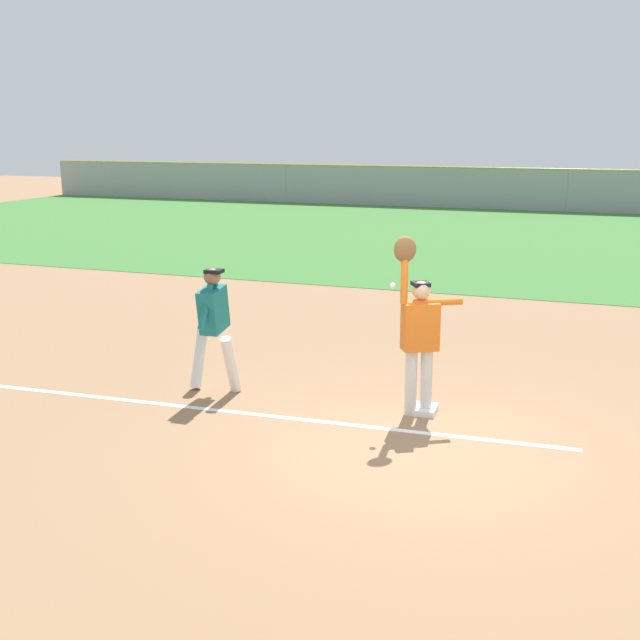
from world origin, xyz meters
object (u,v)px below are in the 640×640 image
(parked_car_red, at_px, (555,189))
(parked_car_tan, at_px, (411,187))
(runner, at_px, (214,321))
(fielder, at_px, (419,329))
(baseball, at_px, (393,286))
(first_base, at_px, (421,409))
(parked_car_black, at_px, (307,183))

(parked_car_red, bearing_deg, parked_car_tan, -168.39)
(runner, height_order, parked_car_tan, runner)
(fielder, relative_size, parked_car_tan, 0.52)
(parked_car_tan, distance_m, parked_car_red, 6.76)
(baseball, xyz_separation_m, parked_car_tan, (-6.83, 29.51, -0.99))
(first_base, xyz_separation_m, parked_car_tan, (-7.20, 29.33, 0.63))
(runner, xyz_separation_m, parked_car_red, (2.37, 30.41, -0.32))
(fielder, height_order, parked_car_red, fielder)
(first_base, bearing_deg, parked_car_red, 90.97)
(fielder, height_order, baseball, fielder)
(fielder, xyz_separation_m, parked_car_black, (-12.93, 30.24, -0.45))
(runner, distance_m, parked_car_tan, 29.76)
(fielder, xyz_separation_m, baseball, (-0.32, -0.09, 0.54))
(first_base, distance_m, parked_car_red, 30.31)
(baseball, bearing_deg, runner, 178.46)
(first_base, height_order, fielder, fielder)
(first_base, relative_size, fielder, 0.17)
(first_base, xyz_separation_m, fielder, (-0.05, -0.09, 1.08))
(fielder, relative_size, parked_car_black, 0.51)
(runner, bearing_deg, fielder, -0.65)
(parked_car_black, height_order, parked_car_tan, same)
(first_base, relative_size, parked_car_black, 0.09)
(first_base, height_order, runner, runner)
(runner, distance_m, parked_car_red, 30.50)
(parked_car_black, bearing_deg, parked_car_tan, -6.28)
(parked_car_black, distance_m, parked_car_tan, 5.83)
(parked_car_tan, bearing_deg, parked_car_red, 8.56)
(fielder, distance_m, parked_car_tan, 30.28)
(runner, bearing_deg, baseball, -2.62)
(fielder, bearing_deg, parked_car_black, -7.11)
(first_base, bearing_deg, baseball, -154.38)
(parked_car_black, xyz_separation_m, parked_car_red, (12.47, 0.14, 0.00))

